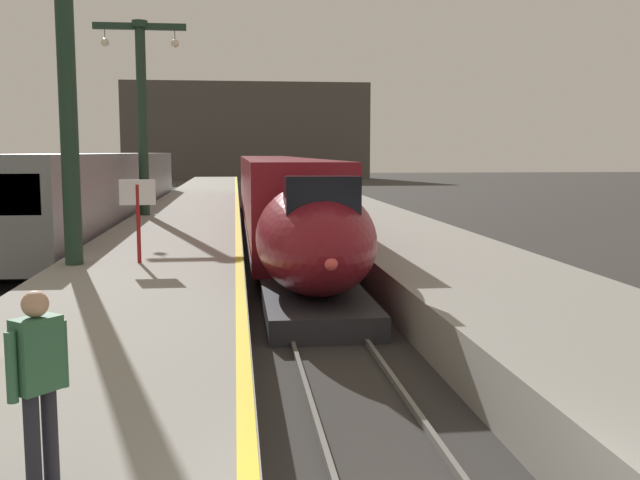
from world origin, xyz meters
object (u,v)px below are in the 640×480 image
(regional_train_adjacent, at_px, (112,186))
(station_column_far, at_px, (142,98))
(highspeed_train_main, at_px, (277,196))
(station_column_mid, at_px, (64,13))
(passenger_near_edge, at_px, (38,374))
(departure_info_board, at_px, (138,204))

(regional_train_adjacent, height_order, station_column_far, station_column_far)
(highspeed_train_main, distance_m, station_column_mid, 15.67)
(station_column_far, height_order, passenger_near_edge, station_column_far)
(station_column_far, xyz_separation_m, departure_info_board, (1.59, -14.48, -3.66))
(station_column_mid, height_order, departure_info_board, station_column_mid)
(highspeed_train_main, distance_m, passenger_near_edge, 26.40)
(station_column_far, bearing_deg, passenger_near_edge, -84.92)
(station_column_mid, xyz_separation_m, passenger_near_edge, (2.42, -12.64, -5.16))
(highspeed_train_main, height_order, station_column_far, station_column_far)
(departure_info_board, bearing_deg, station_column_far, 96.26)
(station_column_mid, bearing_deg, passenger_near_edge, -79.17)
(regional_train_adjacent, height_order, passenger_near_edge, regional_train_adjacent)
(highspeed_train_main, height_order, departure_info_board, highspeed_train_main)
(station_column_mid, height_order, station_column_far, station_column_mid)
(highspeed_train_main, distance_m, regional_train_adjacent, 9.99)
(station_column_far, bearing_deg, highspeed_train_main, -10.21)
(station_column_far, distance_m, departure_info_board, 15.02)
(station_column_mid, bearing_deg, station_column_far, 90.00)
(regional_train_adjacent, xyz_separation_m, station_column_mid, (2.20, -19.37, 5.07))
(regional_train_adjacent, xyz_separation_m, station_column_far, (2.20, -4.78, 4.09))
(passenger_near_edge, relative_size, departure_info_board, 0.80)
(regional_train_adjacent, relative_size, station_column_mid, 3.53)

